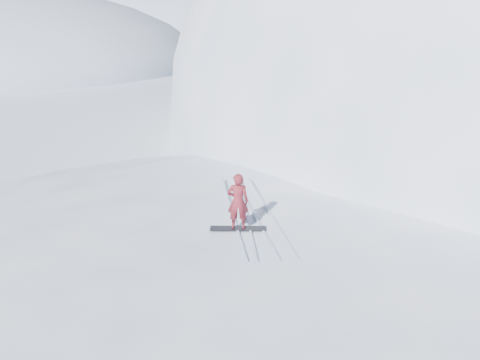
{
  "coord_description": "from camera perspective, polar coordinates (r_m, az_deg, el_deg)",
  "views": [
    {
      "loc": [
        -1.02,
        -8.46,
        8.35
      ],
      "look_at": [
        -1.76,
        4.4,
        3.5
      ],
      "focal_mm": 35.0,
      "sensor_mm": 36.0,
      "label": 1
    }
  ],
  "objects": [
    {
      "name": "far_ridge_c",
      "position": [
        124.98,
        -15.51,
        16.09
      ],
      "size": [
        140.0,
        90.0,
        36.0
      ],
      "primitive_type": "ellipsoid",
      "color": "white",
      "rests_on": "ground"
    },
    {
      "name": "wind_bumps",
      "position": [
        13.48,
        4.79,
        -17.72
      ],
      "size": [
        16.0,
        14.4,
        1.0
      ],
      "color": "white",
      "rests_on": "ground"
    },
    {
      "name": "snowboarder",
      "position": [
        12.93,
        -0.26,
        -2.62
      ],
      "size": [
        0.61,
        0.42,
        1.63
      ],
      "primitive_type": "imported",
      "rotation": [
        0.0,
        0.0,
        3.19
      ],
      "color": "maroon",
      "rests_on": "snowboard"
    },
    {
      "name": "near_ridge",
      "position": [
        14.32,
        11.19,
        -15.49
      ],
      "size": [
        36.0,
        28.0,
        4.8
      ],
      "primitive_type": "ellipsoid",
      "color": "white",
      "rests_on": "ground"
    },
    {
      "name": "snowboard",
      "position": [
        13.28,
        -0.25,
        -5.92
      ],
      "size": [
        1.59,
        0.37,
        0.03
      ],
      "primitive_type": "cube",
      "rotation": [
        0.0,
        0.0,
        0.05
      ],
      "color": "black",
      "rests_on": "near_ridge"
    },
    {
      "name": "peak_shoulder",
      "position": [
        31.64,
        23.6,
        3.57
      ],
      "size": [
        28.0,
        24.0,
        18.0
      ],
      "primitive_type": "ellipsoid",
      "color": "white",
      "rests_on": "ground"
    },
    {
      "name": "board_tracks",
      "position": [
        14.33,
        1.21,
        -3.81
      ],
      "size": [
        2.56,
        5.95,
        0.04
      ],
      "color": "silver",
      "rests_on": "ground"
    }
  ]
}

